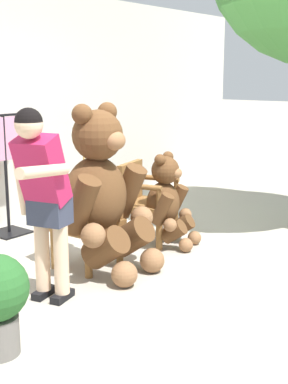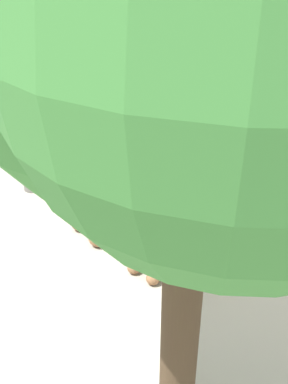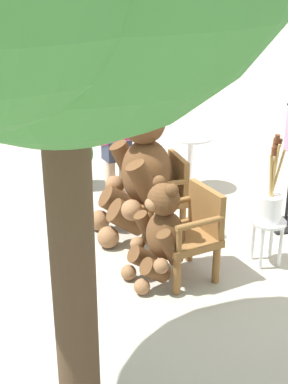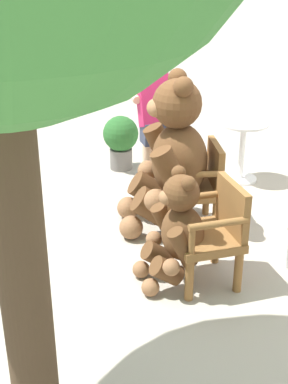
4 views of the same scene
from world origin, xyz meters
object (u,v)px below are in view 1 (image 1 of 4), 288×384
teddy_bear_large (103,191)px  teddy_bear_small (168,201)px  person_visitor (43,190)px  wooden_chair_right (144,200)px  white_stool (89,199)px  brush_bucket (88,174)px  clothing_display_stand (6,172)px  wooden_chair_left (82,218)px

teddy_bear_large → teddy_bear_small: bearing=-1.7°
person_visitor → wooden_chair_right: bearing=12.5°
white_stool → teddy_bear_small: bearing=-86.7°
wooden_chair_right → person_visitor: person_visitor is taller
person_visitor → brush_bucket: person_visitor is taller
clothing_display_stand → wooden_chair_left: bearing=-98.5°
brush_bucket → white_stool: bearing=-29.2°
wooden_chair_right → teddy_bear_small: size_ratio=0.86×
wooden_chair_right → person_visitor: bearing=-167.5°
teddy_bear_small → white_stool: bearing=93.3°
wooden_chair_left → clothing_display_stand: 1.43m
teddy_bear_small → clothing_display_stand: clothing_display_stand is taller
white_stool → person_visitor: bearing=-145.3°
wooden_chair_left → clothing_display_stand: bearing=81.5°
teddy_bear_small → brush_bucket: (-0.07, 1.10, 0.17)m
teddy_bear_small → clothing_display_stand: size_ratio=0.73×
person_visitor → brush_bucket: size_ratio=1.82×
teddy_bear_small → person_visitor: 1.84m
brush_bucket → clothing_display_stand: 0.92m
teddy_bear_small → white_stool: size_ratio=2.16×
teddy_bear_large → brush_bucket: size_ratio=1.80×
wooden_chair_left → brush_bucket: brush_bucket is taller
teddy_bear_large → wooden_chair_left: bearing=91.8°
teddy_bear_small → person_visitor: size_ratio=0.64×
wooden_chair_right → clothing_display_stand: clothing_display_stand is taller
brush_bucket → clothing_display_stand: clothing_display_stand is taller
teddy_bear_small → wooden_chair_right: bearing=95.5°
wooden_chair_left → person_visitor: 1.00m
teddy_bear_small → white_stool: 1.11m
teddy_bear_large → clothing_display_stand: teddy_bear_large is taller
wooden_chair_left → person_visitor: size_ratio=0.55×
wooden_chair_right → clothing_display_stand: (-0.75, 1.39, 0.26)m
brush_bucket → clothing_display_stand: (-0.71, 0.58, 0.07)m
wooden_chair_left → wooden_chair_right: bearing=-0.1°
wooden_chair_right → teddy_bear_large: bearing=-164.5°
wooden_chair_right → brush_bucket: 0.83m
teddy_bear_large → white_stool: bearing=49.5°
white_stool → teddy_bear_large: bearing=-130.5°
wooden_chair_right → brush_bucket: brush_bucket is taller
person_visitor → teddy_bear_large: bearing=8.9°
brush_bucket → clothing_display_stand: size_ratio=0.63×
wooden_chair_left → teddy_bear_small: bearing=-16.6°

